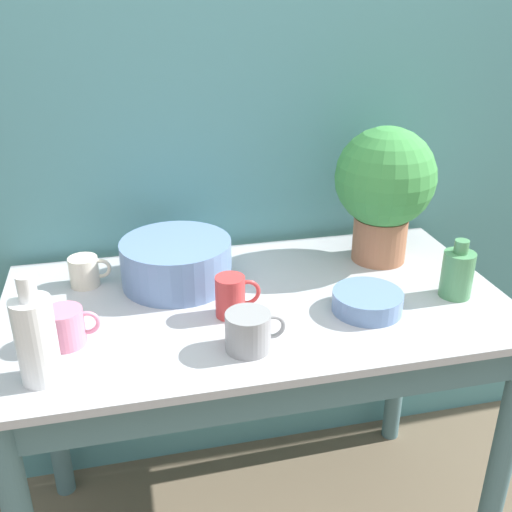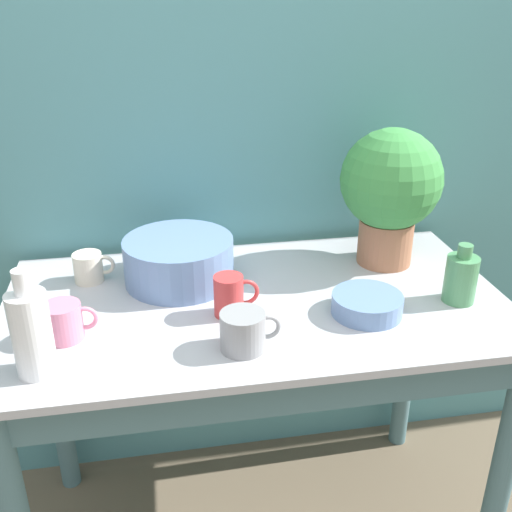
# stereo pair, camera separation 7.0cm
# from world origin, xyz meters

# --- Properties ---
(wall_back) EXTENTS (6.00, 0.05, 2.40)m
(wall_back) POSITION_xyz_m (0.00, 0.74, 1.20)
(wall_back) COLOR teal
(wall_back) RESTS_ON ground_plane
(counter_table) EXTENTS (1.25, 0.68, 0.80)m
(counter_table) POSITION_xyz_m (0.00, 0.31, 0.64)
(counter_table) COLOR slate
(counter_table) RESTS_ON ground_plane
(potted_plant) EXTENTS (0.27, 0.27, 0.38)m
(potted_plant) POSITION_xyz_m (0.39, 0.49, 1.02)
(potted_plant) COLOR #A36647
(potted_plant) RESTS_ON counter_table
(bowl_wash_large) EXTENTS (0.29, 0.29, 0.12)m
(bowl_wash_large) POSITION_xyz_m (-0.18, 0.48, 0.86)
(bowl_wash_large) COLOR #6684B2
(bowl_wash_large) RESTS_ON counter_table
(bottle_tall) EXTENTS (0.08, 0.08, 0.23)m
(bottle_tall) POSITION_xyz_m (-0.49, 0.12, 0.90)
(bottle_tall) COLOR white
(bottle_tall) RESTS_ON counter_table
(bottle_short) EXTENTS (0.08, 0.08, 0.15)m
(bottle_short) POSITION_xyz_m (0.49, 0.25, 0.87)
(bottle_short) COLOR #4C8C59
(bottle_short) RESTS_ON counter_table
(mug_cream) EXTENTS (0.11, 0.08, 0.08)m
(mug_cream) POSITION_xyz_m (-0.42, 0.52, 0.84)
(mug_cream) COLOR beige
(mug_cream) RESTS_ON counter_table
(mug_pink) EXTENTS (0.12, 0.09, 0.09)m
(mug_pink) POSITION_xyz_m (-0.45, 0.24, 0.84)
(mug_pink) COLOR pink
(mug_pink) RESTS_ON counter_table
(mug_grey) EXTENTS (0.13, 0.10, 0.09)m
(mug_grey) POSITION_xyz_m (-0.06, 0.13, 0.85)
(mug_grey) COLOR gray
(mug_grey) RESTS_ON counter_table
(mug_red) EXTENTS (0.11, 0.07, 0.10)m
(mug_red) POSITION_xyz_m (-0.07, 0.28, 0.85)
(mug_red) COLOR #C63838
(mug_red) RESTS_ON counter_table
(bowl_small_blue) EXTENTS (0.17, 0.17, 0.05)m
(bowl_small_blue) POSITION_xyz_m (0.25, 0.23, 0.83)
(bowl_small_blue) COLOR #6684B2
(bowl_small_blue) RESTS_ON counter_table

